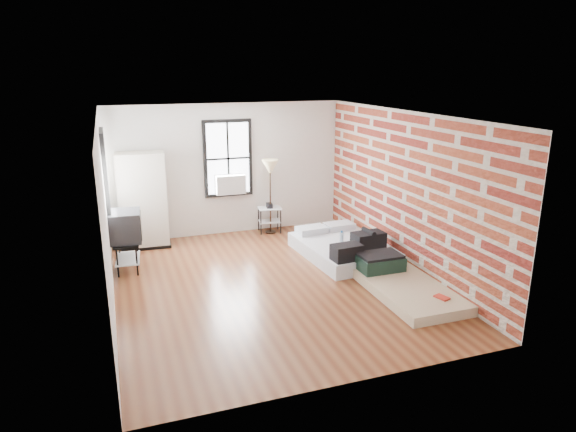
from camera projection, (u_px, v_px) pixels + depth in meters
name	position (u px, v px, depth m)	size (l,w,h in m)	color
ground	(271.00, 284.00, 8.63)	(6.00, 6.00, 0.00)	#562916
room_shell	(276.00, 178.00, 8.55)	(5.02, 6.02, 2.80)	silver
mattress_main	(345.00, 247.00, 9.84)	(1.65, 2.14, 0.65)	silver
mattress_bare	(401.00, 283.00, 8.35)	(1.08, 2.05, 0.44)	#C2B28C
wardrobe	(143.00, 201.00, 10.19)	(1.00, 0.61, 1.92)	black
side_table	(269.00, 213.00, 11.24)	(0.54, 0.45, 0.65)	black
floor_lamp	(270.00, 171.00, 10.91)	(0.35, 0.35, 1.62)	black
tv_stand	(126.00, 228.00, 9.02)	(0.59, 0.80, 1.08)	black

